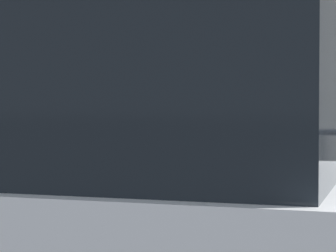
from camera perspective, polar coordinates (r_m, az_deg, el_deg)
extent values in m
cylinder|color=slate|center=(4.51, 2.94, -8.18)|extent=(0.07, 0.07, 1.01)
cylinder|color=slate|center=(4.44, 2.95, 0.03)|extent=(0.16, 0.16, 0.28)
sphere|color=silver|center=(4.44, 2.95, 2.16)|extent=(0.16, 0.16, 0.16)
cube|color=black|center=(4.36, 2.61, 0.79)|extent=(0.09, 0.01, 0.07)
cube|color=green|center=(4.36, 2.61, -0.66)|extent=(0.10, 0.01, 0.09)
cylinder|color=#1E233F|center=(4.70, -5.58, -8.97)|extent=(0.15, 0.15, 0.82)
cylinder|color=#1E233F|center=(4.67, -3.15, -9.05)|extent=(0.15, 0.15, 0.82)
cube|color=black|center=(4.60, -4.39, -0.23)|extent=(0.46, 0.29, 0.61)
sphere|color=beige|center=(4.61, -4.40, 4.97)|extent=(0.22, 0.22, 0.22)
cylinder|color=black|center=(4.66, -7.51, -0.01)|extent=(0.09, 0.09, 0.58)
cylinder|color=black|center=(4.75, -0.90, 1.38)|extent=(0.18, 0.49, 0.46)
cube|color=black|center=(3.12, -6.80, 2.41)|extent=(2.23, 1.64, 0.66)
cylinder|color=black|center=(6.94, 5.82, -0.42)|extent=(24.00, 0.06, 0.06)
cylinder|color=black|center=(6.97, 5.81, -4.20)|extent=(24.00, 0.05, 0.05)
cylinder|color=black|center=(7.50, -7.19, -4.18)|extent=(0.06, 0.06, 1.02)
cylinder|color=black|center=(6.97, 5.81, -4.62)|extent=(0.06, 0.06, 1.02)
cube|color=gray|center=(9.82, 9.15, 3.97)|extent=(32.00, 0.50, 3.66)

